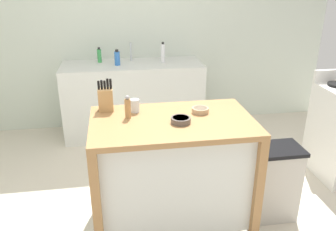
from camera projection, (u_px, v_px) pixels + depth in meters
ground_plane at (155, 228)px, 2.75m from camera, size 6.04×6.04×0.00m
wall_back at (131, 23)px, 4.23m from camera, size 5.04×0.10×2.60m
kitchen_island at (172, 167)px, 2.64m from camera, size 1.18×0.72×0.90m
knife_block at (106, 99)px, 2.62m from camera, size 0.11×0.09×0.25m
bowl_stoneware_deep at (200, 110)px, 2.61m from camera, size 0.13×0.13×0.04m
bowl_ceramic_small at (181, 120)px, 2.43m from camera, size 0.14×0.14×0.04m
drinking_cup at (135, 106)px, 2.61m from camera, size 0.07×0.07×0.10m
pepper_grinder at (128, 107)px, 2.49m from camera, size 0.04×0.04×0.17m
trash_bin at (275, 182)px, 2.79m from camera, size 0.36×0.28×0.63m
sink_counter at (133, 99)px, 4.24m from camera, size 1.65×0.60×0.88m
sink_faucet at (131, 52)px, 4.16m from camera, size 0.02×0.02×0.22m
bottle_hand_soap at (117, 58)px, 3.97m from camera, size 0.06×0.06×0.18m
bottle_dish_soap at (99, 56)px, 4.09m from camera, size 0.05×0.05×0.18m
bottle_spray_cleaner at (163, 53)px, 4.10m from camera, size 0.05×0.05×0.24m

